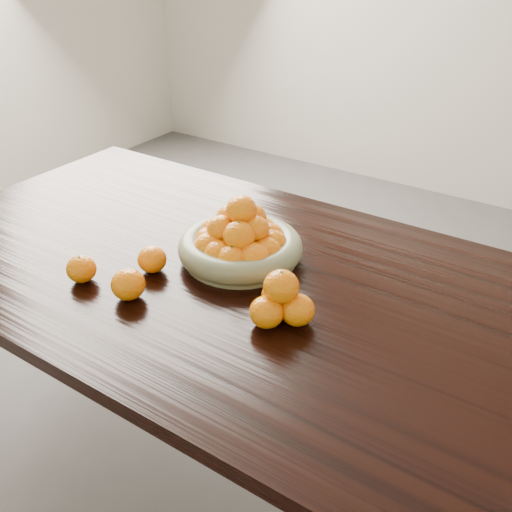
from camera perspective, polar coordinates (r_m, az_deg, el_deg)
The scene contains 7 objects.
ground at distance 1.96m, azimuth -0.58°, elevation -20.88°, with size 5.00×5.00×0.00m, color #4C4947.
dining_table at distance 1.50m, azimuth -0.71°, elevation -4.89°, with size 2.00×1.00×0.75m.
fruit_bowl at distance 1.49m, azimuth -1.58°, elevation 1.40°, with size 0.33×0.33×0.18m.
orange_pyramid at distance 1.27m, azimuth 2.50°, elevation -4.48°, with size 0.14×0.15×0.13m.
loose_orange_0 at distance 1.48m, azimuth -17.06°, elevation -1.24°, with size 0.07×0.07×0.07m, color orange.
loose_orange_1 at distance 1.48m, azimuth -10.36°, elevation -0.33°, with size 0.07×0.07×0.07m, color orange.
loose_orange_2 at distance 1.38m, azimuth -12.66°, elevation -2.79°, with size 0.08×0.08×0.08m, color orange.
Camera 1 is at (0.70, -1.01, 1.53)m, focal length 40.00 mm.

